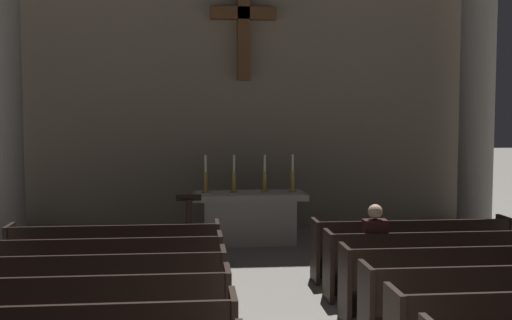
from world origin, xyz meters
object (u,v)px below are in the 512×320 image
object	(u,v)px
pew_left_row_3	(81,317)
pew_left_row_6	(115,255)
pew_right_row_3	(501,304)
candlestick_outer_left	(206,181)
pew_right_row_6	(411,249)
lone_worshipper	(373,249)
candlestick_outer_right	(293,180)
pew_right_row_5	(435,263)
candlestick_inner_right	(265,180)
pew_right_row_4	(464,281)
lectern	(189,228)
pew_left_row_4	(95,291)
pew_left_row_5	(106,271)
altar	(249,217)
column_left_third	(2,52)
candlestick_inner_left	(234,180)
column_right_third	(478,56)

from	to	relation	value
pew_left_row_3	pew_left_row_6	bearing A→B (deg)	90.00
pew_left_row_3	pew_right_row_3	xyz separation A→B (m)	(4.47, 0.00, 0.00)
pew_left_row_6	candlestick_outer_left	world-z (taller)	candlestick_outer_left
pew_left_row_3	pew_right_row_3	bearing A→B (deg)	0.00
pew_right_row_6	lone_worshipper	world-z (taller)	lone_worshipper
pew_right_row_3	candlestick_outer_right	distance (m)	6.00
pew_right_row_5	lone_worshipper	bearing A→B (deg)	177.50
pew_right_row_5	candlestick_inner_right	distance (m)	4.41
pew_right_row_4	lectern	size ratio (longest dim) A/B	2.64
pew_left_row_6	lone_worshipper	world-z (taller)	lone_worshipper
candlestick_outer_right	candlestick_outer_left	bearing A→B (deg)	180.00
pew_right_row_4	candlestick_inner_right	world-z (taller)	candlestick_inner_right
pew_left_row_4	pew_left_row_5	bearing A→B (deg)	90.00
pew_left_row_4	altar	xyz separation A→B (m)	(2.23, 4.84, 0.06)
pew_left_row_3	pew_left_row_4	bearing A→B (deg)	90.00
column_left_third	pew_right_row_6	bearing A→B (deg)	-24.08
pew_left_row_4	candlestick_inner_left	world-z (taller)	candlestick_inner_left
pew_left_row_4	candlestick_outer_right	xyz separation A→B (m)	(3.08, 4.84, 0.77)
pew_left_row_4	pew_right_row_3	world-z (taller)	same
column_left_third	lone_worshipper	size ratio (longest dim) A/B	5.72
candlestick_outer_right	lectern	bearing A→B (deg)	-149.28
pew_left_row_4	pew_left_row_5	size ratio (longest dim) A/B	1.00
pew_right_row_3	lectern	distance (m)	5.72
lectern	lone_worshipper	xyz separation A→B (m)	(2.54, -2.65, 0.14)
pew_right_row_6	candlestick_outer_left	distance (m)	4.33
pew_right_row_4	pew_left_row_4	bearing A→B (deg)	180.00
pew_right_row_6	candlestick_inner_right	xyz separation A→B (m)	(-1.93, 2.94, 0.77)
pew_left_row_4	pew_left_row_6	xyz separation A→B (m)	(0.00, 1.90, 0.00)
column_right_third	candlestick_inner_left	world-z (taller)	column_right_third
pew_right_row_5	column_left_third	world-z (taller)	column_left_third
lectern	pew_right_row_4	bearing A→B (deg)	-46.93
candlestick_outer_left	lone_worshipper	xyz separation A→B (m)	(2.22, -3.85, -0.56)
candlestick_inner_right	candlestick_inner_left	bearing A→B (deg)	180.00
pew_right_row_3	altar	bearing A→B (deg)	111.09
pew_right_row_5	lectern	world-z (taller)	lectern
pew_right_row_5	candlestick_inner_left	size ratio (longest dim) A/B	4.16
candlestick_outer_right	pew_right_row_3	bearing A→B (deg)	-76.56
pew_left_row_4	pew_right_row_3	xyz separation A→B (m)	(4.47, -0.95, 0.00)
column_right_third	candlestick_inner_right	bearing A→B (deg)	-178.29
pew_right_row_6	candlestick_inner_left	bearing A→B (deg)	130.78
column_right_third	pew_left_row_6	bearing A→B (deg)	-155.92
pew_right_row_6	candlestick_outer_right	xyz separation A→B (m)	(-1.38, 2.94, 0.77)
column_right_third	candlestick_outer_left	distance (m)	6.00
column_left_third	candlestick_inner_right	size ratio (longest dim) A/B	10.30
pew_right_row_4	candlestick_outer_left	distance (m)	5.79
column_left_third	candlestick_outer_left	bearing A→B (deg)	-1.95
pew_right_row_4	altar	bearing A→B (deg)	114.77
column_right_third	candlestick_outer_right	world-z (taller)	column_right_third
pew_left_row_3	altar	xyz separation A→B (m)	(2.23, 5.79, 0.06)
pew_left_row_5	candlestick_outer_left	world-z (taller)	candlestick_outer_left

